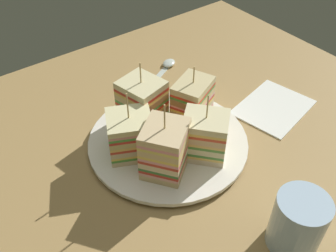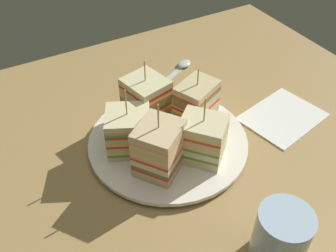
{
  "view_description": "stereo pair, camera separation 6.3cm",
  "coord_description": "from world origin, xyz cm",
  "px_view_note": "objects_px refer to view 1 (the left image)",
  "views": [
    {
      "loc": [
        -28.1,
        -37.32,
        46.21
      ],
      "look_at": [
        0.0,
        0.0,
        4.31
      ],
      "focal_mm": 40.69,
      "sensor_mm": 36.0,
      "label": 1
    },
    {
      "loc": [
        -22.85,
        -40.75,
        46.21
      ],
      "look_at": [
        0.0,
        0.0,
        4.31
      ],
      "focal_mm": 40.69,
      "sensor_mm": 36.0,
      "label": 2
    }
  ],
  "objects_px": {
    "sandwich_wedge_1": "(192,102)",
    "spoon": "(165,68)",
    "sandwich_wedge_0": "(205,136)",
    "drinking_glass": "(296,226)",
    "sandwich_wedge_4": "(165,149)",
    "napkin": "(273,107)",
    "chip_pile": "(177,133)",
    "sandwich_wedge_2": "(142,102)",
    "plate": "(168,141)",
    "sandwich_wedge_3": "(131,135)"
  },
  "relations": [
    {
      "from": "sandwich_wedge_0",
      "to": "drinking_glass",
      "type": "relative_size",
      "value": 1.36
    },
    {
      "from": "sandwich_wedge_1",
      "to": "drinking_glass",
      "type": "xyz_separation_m",
      "value": [
        -0.04,
        -0.26,
        -0.02
      ]
    },
    {
      "from": "sandwich_wedge_3",
      "to": "sandwich_wedge_4",
      "type": "bearing_deg",
      "value": -45.88
    },
    {
      "from": "sandwich_wedge_1",
      "to": "drinking_glass",
      "type": "bearing_deg",
      "value": 56.88
    },
    {
      "from": "sandwich_wedge_0",
      "to": "sandwich_wedge_2",
      "type": "relative_size",
      "value": 0.97
    },
    {
      "from": "chip_pile",
      "to": "napkin",
      "type": "relative_size",
      "value": 0.5
    },
    {
      "from": "sandwich_wedge_2",
      "to": "chip_pile",
      "type": "bearing_deg",
      "value": 1.43
    },
    {
      "from": "drinking_glass",
      "to": "sandwich_wedge_3",
      "type": "bearing_deg",
      "value": 107.84
    },
    {
      "from": "sandwich_wedge_3",
      "to": "drinking_glass",
      "type": "distance_m",
      "value": 0.28
    },
    {
      "from": "sandwich_wedge_3",
      "to": "napkin",
      "type": "xyz_separation_m",
      "value": [
        0.29,
        -0.06,
        -0.05
      ]
    },
    {
      "from": "sandwich_wedge_0",
      "to": "sandwich_wedge_2",
      "type": "xyz_separation_m",
      "value": [
        -0.03,
        0.12,
        0.0
      ]
    },
    {
      "from": "sandwich_wedge_2",
      "to": "spoon",
      "type": "relative_size",
      "value": 0.86
    },
    {
      "from": "sandwich_wedge_1",
      "to": "spoon",
      "type": "bearing_deg",
      "value": -135.72
    },
    {
      "from": "chip_pile",
      "to": "spoon",
      "type": "relative_size",
      "value": 0.51
    },
    {
      "from": "spoon",
      "to": "plate",
      "type": "bearing_deg",
      "value": -151.93
    },
    {
      "from": "sandwich_wedge_1",
      "to": "napkin",
      "type": "distance_m",
      "value": 0.18
    },
    {
      "from": "sandwich_wedge_4",
      "to": "napkin",
      "type": "height_order",
      "value": "sandwich_wedge_4"
    },
    {
      "from": "sandwich_wedge_2",
      "to": "sandwich_wedge_4",
      "type": "bearing_deg",
      "value": -31.14
    },
    {
      "from": "plate",
      "to": "sandwich_wedge_4",
      "type": "height_order",
      "value": "sandwich_wedge_4"
    },
    {
      "from": "sandwich_wedge_1",
      "to": "sandwich_wedge_2",
      "type": "distance_m",
      "value": 0.09
    },
    {
      "from": "plate",
      "to": "sandwich_wedge_3",
      "type": "relative_size",
      "value": 2.31
    },
    {
      "from": "drinking_glass",
      "to": "sandwich_wedge_0",
      "type": "bearing_deg",
      "value": 88.01
    },
    {
      "from": "plate",
      "to": "chip_pile",
      "type": "relative_size",
      "value": 3.8
    },
    {
      "from": "plate",
      "to": "spoon",
      "type": "height_order",
      "value": "plate"
    },
    {
      "from": "sandwich_wedge_1",
      "to": "drinking_glass",
      "type": "distance_m",
      "value": 0.27
    },
    {
      "from": "sandwich_wedge_3",
      "to": "spoon",
      "type": "distance_m",
      "value": 0.27
    },
    {
      "from": "plate",
      "to": "drinking_glass",
      "type": "bearing_deg",
      "value": -85.22
    },
    {
      "from": "sandwich_wedge_4",
      "to": "drinking_glass",
      "type": "xyz_separation_m",
      "value": [
        0.06,
        -0.2,
        -0.02
      ]
    },
    {
      "from": "sandwich_wedge_3",
      "to": "spoon",
      "type": "xyz_separation_m",
      "value": [
        0.2,
        0.18,
        -0.04
      ]
    },
    {
      "from": "sandwich_wedge_0",
      "to": "sandwich_wedge_4",
      "type": "height_order",
      "value": "sandwich_wedge_4"
    },
    {
      "from": "spoon",
      "to": "drinking_glass",
      "type": "bearing_deg",
      "value": -131.18
    },
    {
      "from": "spoon",
      "to": "napkin",
      "type": "relative_size",
      "value": 0.98
    },
    {
      "from": "plate",
      "to": "chip_pile",
      "type": "distance_m",
      "value": 0.02
    },
    {
      "from": "sandwich_wedge_0",
      "to": "drinking_glass",
      "type": "xyz_separation_m",
      "value": [
        -0.01,
        -0.19,
        -0.01
      ]
    },
    {
      "from": "plate",
      "to": "sandwich_wedge_4",
      "type": "relative_size",
      "value": 2.13
    },
    {
      "from": "sandwich_wedge_2",
      "to": "sandwich_wedge_4",
      "type": "distance_m",
      "value": 0.12
    },
    {
      "from": "sandwich_wedge_0",
      "to": "sandwich_wedge_3",
      "type": "bearing_deg",
      "value": 9.85
    },
    {
      "from": "sandwich_wedge_2",
      "to": "spoon",
      "type": "bearing_deg",
      "value": 118.31
    },
    {
      "from": "sandwich_wedge_3",
      "to": "sandwich_wedge_4",
      "type": "xyz_separation_m",
      "value": [
        0.02,
        -0.06,
        0.01
      ]
    },
    {
      "from": "sandwich_wedge_2",
      "to": "sandwich_wedge_4",
      "type": "height_order",
      "value": "sandwich_wedge_4"
    },
    {
      "from": "sandwich_wedge_0",
      "to": "spoon",
      "type": "relative_size",
      "value": 0.83
    },
    {
      "from": "sandwich_wedge_1",
      "to": "chip_pile",
      "type": "height_order",
      "value": "sandwich_wedge_1"
    },
    {
      "from": "sandwich_wedge_2",
      "to": "napkin",
      "type": "xyz_separation_m",
      "value": [
        0.23,
        -0.11,
        -0.05
      ]
    },
    {
      "from": "chip_pile",
      "to": "napkin",
      "type": "xyz_separation_m",
      "value": [
        0.21,
        -0.03,
        -0.02
      ]
    },
    {
      "from": "plate",
      "to": "sandwich_wedge_0",
      "type": "relative_size",
      "value": 2.31
    },
    {
      "from": "sandwich_wedge_1",
      "to": "napkin",
      "type": "height_order",
      "value": "sandwich_wedge_1"
    },
    {
      "from": "chip_pile",
      "to": "drinking_glass",
      "type": "bearing_deg",
      "value": -88.1
    },
    {
      "from": "sandwich_wedge_4",
      "to": "napkin",
      "type": "bearing_deg",
      "value": -34.35
    },
    {
      "from": "chip_pile",
      "to": "drinking_glass",
      "type": "distance_m",
      "value": 0.24
    },
    {
      "from": "sandwich_wedge_2",
      "to": "sandwich_wedge_3",
      "type": "distance_m",
      "value": 0.08
    }
  ]
}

